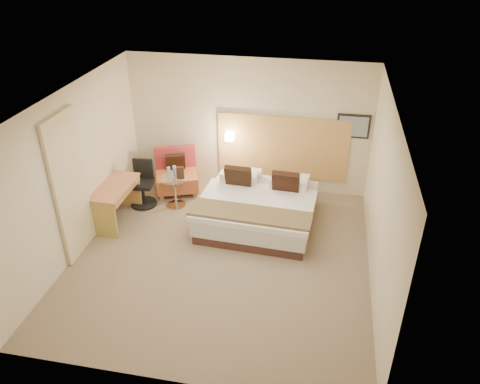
% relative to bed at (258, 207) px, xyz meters
% --- Properties ---
extents(floor, '(4.80, 5.00, 0.02)m').
position_rel_bed_xyz_m(floor, '(-0.43, -1.15, -0.33)').
color(floor, '#7C6A53').
rests_on(floor, ground).
extents(ceiling, '(4.80, 5.00, 0.02)m').
position_rel_bed_xyz_m(ceiling, '(-0.43, -1.15, 2.39)').
color(ceiling, white).
rests_on(ceiling, floor).
extents(wall_back, '(4.80, 0.02, 2.70)m').
position_rel_bed_xyz_m(wall_back, '(-0.43, 1.36, 1.03)').
color(wall_back, beige).
rests_on(wall_back, floor).
extents(wall_front, '(4.80, 0.02, 2.70)m').
position_rel_bed_xyz_m(wall_front, '(-0.43, -3.66, 1.03)').
color(wall_front, beige).
rests_on(wall_front, floor).
extents(wall_left, '(0.02, 5.00, 2.70)m').
position_rel_bed_xyz_m(wall_left, '(-2.84, -1.15, 1.03)').
color(wall_left, beige).
rests_on(wall_left, floor).
extents(wall_right, '(0.02, 5.00, 2.70)m').
position_rel_bed_xyz_m(wall_right, '(1.98, -1.15, 1.03)').
color(wall_right, beige).
rests_on(wall_right, floor).
extents(headboard_panel, '(2.60, 0.04, 1.30)m').
position_rel_bed_xyz_m(headboard_panel, '(0.27, 1.32, 0.63)').
color(headboard_panel, tan).
rests_on(headboard_panel, wall_back).
extents(art_frame, '(0.62, 0.03, 0.47)m').
position_rel_bed_xyz_m(art_frame, '(1.59, 1.33, 1.18)').
color(art_frame, black).
rests_on(art_frame, wall_back).
extents(art_canvas, '(0.54, 0.01, 0.39)m').
position_rel_bed_xyz_m(art_canvas, '(1.59, 1.31, 1.18)').
color(art_canvas, slate).
rests_on(art_canvas, wall_back).
extents(lamp_arm, '(0.02, 0.12, 0.02)m').
position_rel_bed_xyz_m(lamp_arm, '(-0.78, 1.27, 0.83)').
color(lamp_arm, silver).
rests_on(lamp_arm, wall_back).
extents(lamp_shade, '(0.15, 0.15, 0.15)m').
position_rel_bed_xyz_m(lamp_shade, '(-0.78, 1.21, 0.83)').
color(lamp_shade, beige).
rests_on(lamp_shade, wall_back).
extents(curtain, '(0.06, 0.90, 2.42)m').
position_rel_bed_xyz_m(curtain, '(-2.79, -1.40, 0.90)').
color(curtain, beige).
rests_on(curtain, wall_left).
extents(bottle_a, '(0.08, 0.08, 0.22)m').
position_rel_bed_xyz_m(bottle_a, '(-1.77, 0.27, 0.40)').
color(bottle_a, '#99D2EC').
rests_on(bottle_a, side_table).
extents(bottle_b, '(0.08, 0.08, 0.22)m').
position_rel_bed_xyz_m(bottle_b, '(-1.68, 0.34, 0.40)').
color(bottle_b, '#82B3C9').
rests_on(bottle_b, side_table).
extents(menu_folder, '(0.15, 0.09, 0.24)m').
position_rel_bed_xyz_m(menu_folder, '(-1.54, 0.28, 0.41)').
color(menu_folder, '#362116').
rests_on(menu_folder, side_table).
extents(bed, '(2.12, 2.08, 0.99)m').
position_rel_bed_xyz_m(bed, '(0.00, 0.00, 0.00)').
color(bed, '#432621').
rests_on(bed, floor).
extents(lounge_chair, '(1.03, 0.97, 0.87)m').
position_rel_bed_xyz_m(lounge_chair, '(-1.84, 0.90, 0.03)').
color(lounge_chair, '#AB8750').
rests_on(lounge_chair, floor).
extents(side_table, '(0.66, 0.66, 0.61)m').
position_rel_bed_xyz_m(side_table, '(-1.67, 0.27, 0.02)').
color(side_table, white).
rests_on(side_table, floor).
extents(desk, '(0.55, 1.17, 0.73)m').
position_rel_bed_xyz_m(desk, '(-2.55, -0.42, 0.25)').
color(desk, '#C6784D').
rests_on(desk, floor).
extents(desk_chair, '(0.56, 0.56, 0.90)m').
position_rel_bed_xyz_m(desk_chair, '(-2.31, 0.24, 0.05)').
color(desk_chair, black).
rests_on(desk_chair, floor).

